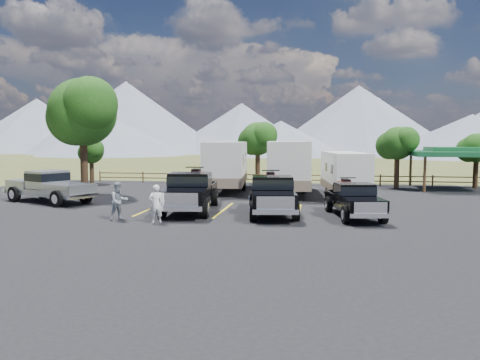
# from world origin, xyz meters

# --- Properties ---
(ground) EXTENTS (320.00, 320.00, 0.00)m
(ground) POSITION_xyz_m (0.00, 0.00, 0.00)
(ground) COLOR #4A5423
(ground) RESTS_ON ground
(asphalt_lot) EXTENTS (44.00, 34.00, 0.04)m
(asphalt_lot) POSITION_xyz_m (0.00, 3.00, 0.02)
(asphalt_lot) COLOR black
(asphalt_lot) RESTS_ON ground
(stall_lines) EXTENTS (12.12, 5.50, 0.01)m
(stall_lines) POSITION_xyz_m (0.00, 4.00, 0.04)
(stall_lines) COLOR yellow
(stall_lines) RESTS_ON asphalt_lot
(tree_big_nw) EXTENTS (5.54, 5.18, 7.84)m
(tree_big_nw) POSITION_xyz_m (-12.55, 9.03, 5.60)
(tree_big_nw) COLOR black
(tree_big_nw) RESTS_ON ground
(tree_ne_a) EXTENTS (3.11, 2.92, 4.76)m
(tree_ne_a) POSITION_xyz_m (8.97, 17.01, 3.48)
(tree_ne_a) COLOR black
(tree_ne_a) RESTS_ON ground
(tree_ne_b) EXTENTS (2.77, 2.59, 4.27)m
(tree_ne_b) POSITION_xyz_m (14.98, 18.01, 3.13)
(tree_ne_b) COLOR black
(tree_ne_b) RESTS_ON ground
(tree_north) EXTENTS (3.46, 3.24, 5.25)m
(tree_north) POSITION_xyz_m (-2.03, 19.02, 3.83)
(tree_north) COLOR black
(tree_north) RESTS_ON ground
(tree_nw_small) EXTENTS (2.59, 2.43, 3.85)m
(tree_nw_small) POSITION_xyz_m (-16.02, 17.01, 2.78)
(tree_nw_small) COLOR black
(tree_nw_small) RESTS_ON ground
(rail_fence) EXTENTS (36.12, 0.12, 1.00)m
(rail_fence) POSITION_xyz_m (2.00, 18.50, 0.61)
(rail_fence) COLOR #4F3822
(rail_fence) RESTS_ON ground
(pavilion) EXTENTS (6.20, 6.20, 3.22)m
(pavilion) POSITION_xyz_m (13.00, 17.00, 2.79)
(pavilion) COLOR #4F3822
(pavilion) RESTS_ON ground
(mountain_range) EXTENTS (209.00, 71.00, 20.00)m
(mountain_range) POSITION_xyz_m (-7.63, 105.98, 7.87)
(mountain_range) COLOR slate
(mountain_range) RESTS_ON ground
(rig_left) EXTENTS (2.93, 6.96, 2.26)m
(rig_left) POSITION_xyz_m (-3.64, 3.51, 1.13)
(rig_left) COLOR black
(rig_left) RESTS_ON asphalt_lot
(rig_center) EXTENTS (2.97, 6.67, 2.15)m
(rig_center) POSITION_xyz_m (0.66, 3.25, 1.08)
(rig_center) COLOR black
(rig_center) RESTS_ON asphalt_lot
(rig_right) EXTENTS (2.74, 5.76, 1.85)m
(rig_right) POSITION_xyz_m (4.66, 2.91, 0.93)
(rig_right) COLOR black
(rig_right) RESTS_ON asphalt_lot
(trailer_left) EXTENTS (3.51, 10.34, 3.58)m
(trailer_left) POSITION_xyz_m (-3.57, 13.13, 1.91)
(trailer_left) COLOR silver
(trailer_left) RESTS_ON asphalt_lot
(trailer_center) EXTENTS (3.45, 10.48, 3.62)m
(trailer_center) POSITION_xyz_m (0.89, 12.07, 1.94)
(trailer_center) COLOR silver
(trailer_center) RESTS_ON asphalt_lot
(trailer_right) EXTENTS (2.99, 8.49, 2.93)m
(trailer_right) POSITION_xyz_m (4.69, 10.60, 1.58)
(trailer_right) COLOR silver
(trailer_right) RESTS_ON asphalt_lot
(pickup_silver) EXTENTS (6.65, 4.39, 1.91)m
(pickup_silver) POSITION_xyz_m (-12.82, 5.30, 1.03)
(pickup_silver) COLOR #92959A
(pickup_silver) RESTS_ON asphalt_lot
(person_a) EXTENTS (0.76, 0.68, 1.76)m
(person_a) POSITION_xyz_m (-4.22, -0.34, 0.92)
(person_a) COLOR white
(person_a) RESTS_ON asphalt_lot
(person_b) EXTENTS (1.10, 1.10, 1.79)m
(person_b) POSITION_xyz_m (-6.22, 0.20, 0.94)
(person_b) COLOR gray
(person_b) RESTS_ON asphalt_lot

